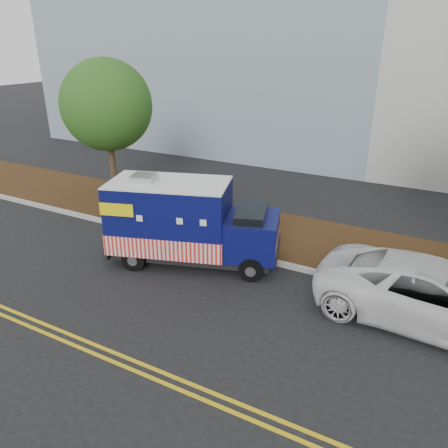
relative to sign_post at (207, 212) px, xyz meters
The scene contains 9 objects.
ground 2.57m from the sign_post, 51.45° to the right, with size 120.00×120.00×0.00m, color black.
curb 1.85m from the sign_post, 14.83° to the right, with size 120.00×0.18×0.15m, color #9E9E99.
mulch_strip 2.50m from the sign_post, 50.68° to the left, with size 120.00×4.00×0.15m, color black.
centerline_near 6.49m from the sign_post, 77.20° to the right, with size 120.00×0.10×0.01m, color gold.
centerline_far 6.73m from the sign_post, 77.68° to the right, with size 120.00×0.10×0.01m, color gold.
tree_a 6.66m from the sign_post, 164.09° to the left, with size 3.74×3.74×6.16m.
sign_post is the anchor object (origin of this frame).
food_truck 1.52m from the sign_post, 87.44° to the right, with size 5.81×3.56×2.89m.
white_car 7.61m from the sign_post, 10.49° to the right, with size 2.70×5.85×1.63m, color silver.
Camera 1 is at (5.87, -10.47, 6.78)m, focal length 35.00 mm.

